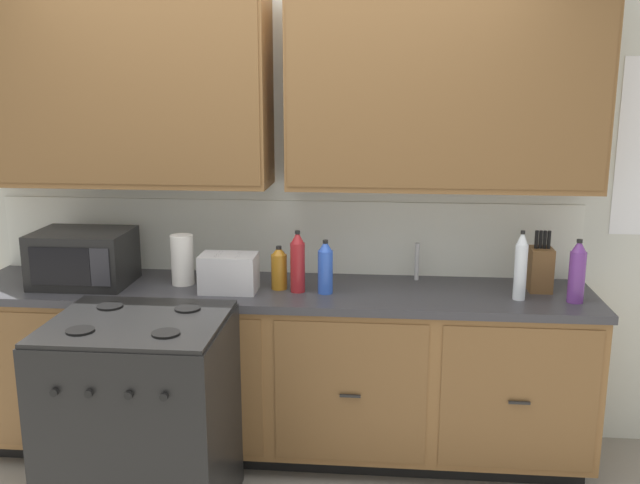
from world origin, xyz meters
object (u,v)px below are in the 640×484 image
object	(u,v)px
knife_block	(540,268)
bottle_blue	(325,267)
paper_towel_roll	(182,260)
microwave	(83,258)
bottle_clear	(521,266)
stove_range	(142,420)
bottle_red	(298,262)
toaster	(229,273)
bottle_violet	(577,272)
bottle_amber	(279,268)

from	to	relation	value
knife_block	bottle_blue	size ratio (longest dim) A/B	1.15
knife_block	paper_towel_roll	world-z (taller)	knife_block
microwave	bottle_clear	distance (m)	2.20
stove_range	bottle_red	world-z (taller)	bottle_red
toaster	bottle_clear	distance (m)	1.42
bottle_clear	bottle_blue	world-z (taller)	bottle_clear
microwave	bottle_blue	distance (m)	1.26
bottle_blue	bottle_violet	size ratio (longest dim) A/B	0.88
knife_block	bottle_amber	xyz separation A→B (m)	(-1.31, -0.09, -0.01)
microwave	bottle_violet	bearing A→B (deg)	-1.96
knife_block	bottle_clear	xyz separation A→B (m)	(-0.13, -0.16, 0.05)
microwave	knife_block	distance (m)	2.33
microwave	bottle_clear	world-z (taller)	bottle_clear
knife_block	bottle_red	bearing A→B (deg)	-173.91
stove_range	paper_towel_roll	xyz separation A→B (m)	(0.02, 0.65, 0.57)
toaster	bottle_red	bearing A→B (deg)	4.49
stove_range	toaster	bearing A→B (deg)	62.21
bottle_blue	knife_block	bearing A→B (deg)	7.49
microwave	knife_block	world-z (taller)	knife_block
stove_range	microwave	size ratio (longest dim) A/B	1.98
knife_block	bottle_red	size ratio (longest dim) A/B	1.00
bottle_blue	microwave	bearing A→B (deg)	177.92
bottle_red	toaster	bearing A→B (deg)	-175.51
toaster	paper_towel_roll	distance (m)	0.29
toaster	bottle_amber	distance (m)	0.25
paper_towel_roll	bottle_violet	xyz separation A→B (m)	(1.95, -0.13, 0.02)
bottle_red	bottle_amber	bearing A→B (deg)	157.95
knife_block	bottle_violet	xyz separation A→B (m)	(0.13, -0.18, 0.03)
bottle_clear	knife_block	bearing A→B (deg)	51.16
paper_towel_roll	bottle_amber	xyz separation A→B (m)	(0.51, -0.04, -0.02)
bottle_violet	bottle_blue	bearing A→B (deg)	178.17
knife_block	bottle_blue	bearing A→B (deg)	-172.51
stove_range	bottle_blue	xyz separation A→B (m)	(0.77, 0.56, 0.57)
stove_range	bottle_clear	xyz separation A→B (m)	(1.71, 0.54, 0.61)
microwave	bottle_amber	size ratio (longest dim) A/B	2.16
microwave	bottle_blue	xyz separation A→B (m)	(1.26, -0.05, -0.01)
knife_block	bottle_violet	distance (m)	0.22
paper_towel_roll	bottle_violet	size ratio (longest dim) A/B	0.85
microwave	knife_block	size ratio (longest dim) A/B	1.55
bottle_amber	bottle_violet	xyz separation A→B (m)	(1.44, -0.09, 0.04)
paper_towel_roll	bottle_amber	size ratio (longest dim) A/B	1.17
knife_block	bottle_clear	world-z (taller)	bottle_clear
bottle_red	bottle_blue	distance (m)	0.14
bottle_clear	bottle_violet	distance (m)	0.26
paper_towel_roll	bottle_amber	distance (m)	0.51
microwave	bottle_clear	size ratio (longest dim) A/B	1.42
toaster	bottle_blue	size ratio (longest dim) A/B	1.04
bottle_red	bottle_violet	size ratio (longest dim) A/B	1.02
bottle_clear	bottle_red	xyz separation A→B (m)	(-1.08, 0.03, -0.01)
bottle_blue	bottle_violet	bearing A→B (deg)	-1.83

